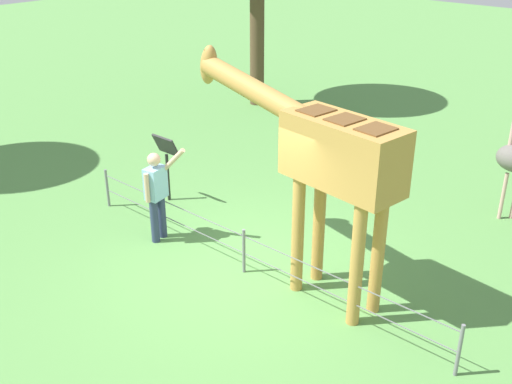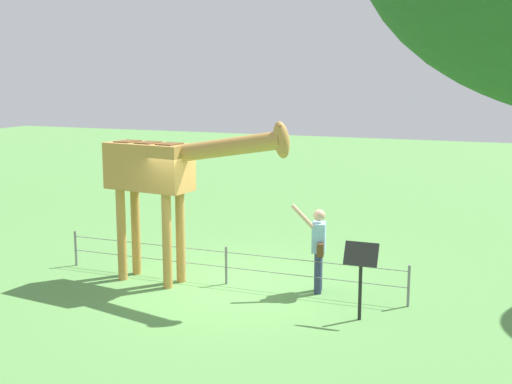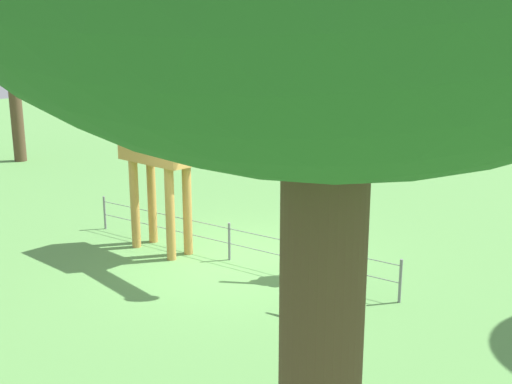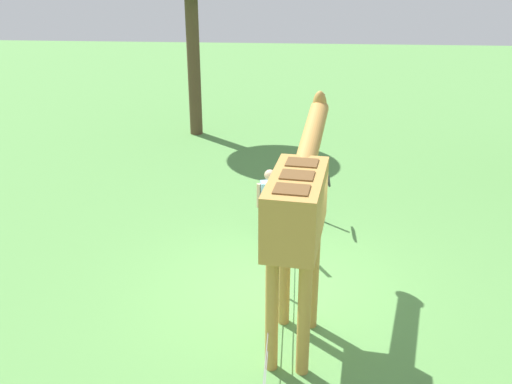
% 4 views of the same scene
% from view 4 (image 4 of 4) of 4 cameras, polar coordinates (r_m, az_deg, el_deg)
% --- Properties ---
extents(ground_plane, '(60.00, 60.00, 0.00)m').
position_cam_4_polar(ground_plane, '(10.00, 2.62, -9.98)').
color(ground_plane, '#568E47').
extents(giraffe, '(3.92, 0.98, 3.27)m').
position_cam_4_polar(giraffe, '(7.97, 4.39, -1.28)').
color(giraffe, '#BC8942').
rests_on(giraffe, ground_plane).
extents(visitor, '(0.65, 0.57, 1.70)m').
position_cam_4_polar(visitor, '(11.16, 1.45, -1.01)').
color(visitor, navy).
rests_on(visitor, ground_plane).
extents(info_sign, '(0.56, 0.21, 1.32)m').
position_cam_4_polar(info_sign, '(12.12, 7.02, 1.04)').
color(info_sign, black).
rests_on(info_sign, ground_plane).
extents(wire_fence, '(7.05, 0.05, 0.75)m').
position_cam_4_polar(wire_fence, '(9.79, 1.89, -7.96)').
color(wire_fence, slate).
rests_on(wire_fence, ground_plane).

